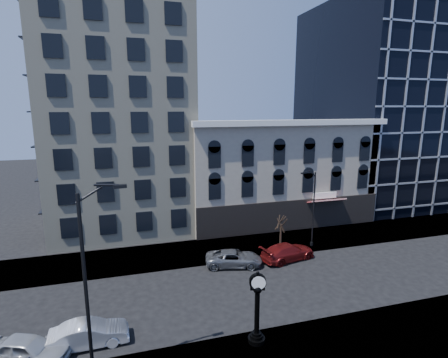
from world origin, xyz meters
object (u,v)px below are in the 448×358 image
object	(u,v)px
street_clock	(257,310)
street_lamp_near	(98,232)
car_near_b	(89,334)
car_near_a	(28,350)

from	to	relation	value
street_clock	street_lamp_near	xyz separation A→B (m)	(-8.39, -0.26, 5.82)
street_clock	car_near_b	bearing A→B (deg)	-179.28
car_near_a	street_lamp_near	bearing A→B (deg)	-96.31
car_near_a	car_near_b	distance (m)	3.17
street_clock	street_lamp_near	bearing A→B (deg)	-162.25
street_clock	car_near_a	xyz separation A→B (m)	(-12.67, 2.04, -1.41)
street_clock	car_near_b	size ratio (longest dim) A/B	1.01
street_clock	car_near_a	bearing A→B (deg)	-173.14
street_lamp_near	car_near_a	bearing A→B (deg)	147.45
street_lamp_near	car_near_b	xyz separation A→B (m)	(-1.17, 2.87, -7.25)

